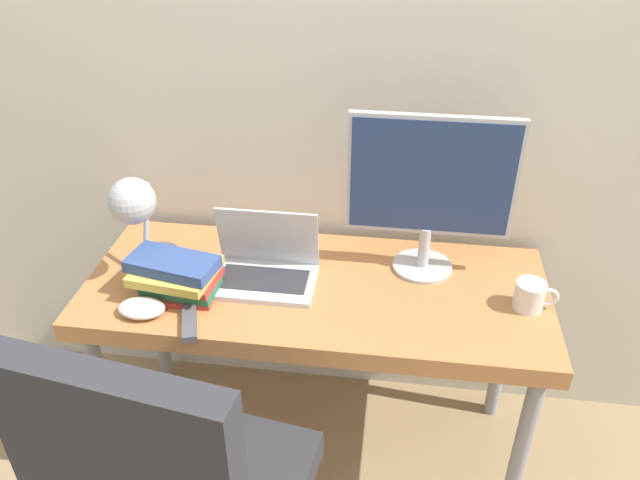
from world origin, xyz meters
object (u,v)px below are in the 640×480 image
monitor (431,186)px  book_stack (177,275)px  desk_lamp (135,208)px  game_controller (142,308)px  mug (530,296)px  laptop (265,266)px

monitor → book_stack: size_ratio=1.82×
desk_lamp → book_stack: (0.13, -0.07, -0.18)m
book_stack → game_controller: (-0.07, -0.11, -0.04)m
desk_lamp → game_controller: (0.05, -0.18, -0.22)m
game_controller → mug: bearing=9.2°
monitor → game_controller: 0.91m
book_stack → laptop: bearing=22.6°
book_stack → mug: (1.03, 0.06, -0.02)m
desk_lamp → game_controller: bearing=-73.4°
monitor → mug: (0.31, -0.17, -0.25)m
mug → monitor: bearing=151.5°
desk_lamp → mug: desk_lamp is taller
laptop → desk_lamp: (-0.37, -0.03, 0.20)m
mug → game_controller: mug is taller
game_controller → desk_lamp: bearing=106.6°
laptop → book_stack: 0.26m
laptop → game_controller: bearing=-145.9°
laptop → mug: bearing=-2.6°
mug → book_stack: bearing=-176.4°
desk_lamp → laptop: bearing=5.2°
laptop → monitor: monitor is taller
laptop → mug: laptop is taller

